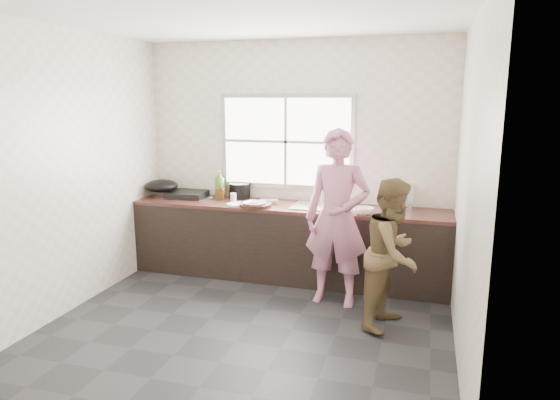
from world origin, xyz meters
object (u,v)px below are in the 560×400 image
(bowl_held, at_px, (332,209))
(pot_lid_left, at_px, (204,198))
(bowl_crabs, at_px, (363,212))
(black_pot, at_px, (240,191))
(pot_lid_right, at_px, (200,196))
(burner, at_px, (188,194))
(bowl_mince, at_px, (254,205))
(wok, at_px, (161,186))
(bottle_green, at_px, (220,183))
(glass_jar, at_px, (233,197))
(woman, at_px, (337,224))
(dish_rack, at_px, (396,195))
(plate_food, at_px, (237,204))
(person_side, at_px, (393,254))
(bottle_brown_short, at_px, (234,191))
(cutting_board, at_px, (256,205))
(bottle_brown_tall, at_px, (221,192))

(bowl_held, height_order, pot_lid_left, bowl_held)
(bowl_crabs, bearing_deg, black_pot, 164.07)
(pot_lid_right, bearing_deg, burner, -167.01)
(bowl_mince, bearing_deg, pot_lid_right, 155.84)
(bowl_crabs, xyz_separation_m, wok, (-2.49, 0.24, 0.11))
(black_pot, distance_m, bottle_green, 0.27)
(black_pot, relative_size, glass_jar, 2.56)
(woman, height_order, wok, woman)
(wok, xyz_separation_m, pot_lid_right, (0.45, 0.13, -0.13))
(burner, bearing_deg, bowl_mince, -19.07)
(bottle_green, height_order, dish_rack, bottle_green)
(plate_food, height_order, burner, burner)
(bowl_crabs, xyz_separation_m, glass_jar, (-1.54, 0.23, 0.02))
(plate_food, relative_size, dish_rack, 0.65)
(person_side, height_order, bowl_held, person_side)
(person_side, height_order, dish_rack, person_side)
(bowl_held, bearing_deg, wok, 173.65)
(plate_food, height_order, dish_rack, dish_rack)
(bottle_green, xyz_separation_m, pot_lid_right, (-0.24, -0.07, -0.16))
(woman, height_order, bowl_crabs, woman)
(bowl_held, xyz_separation_m, dish_rack, (0.63, 0.44, 0.10))
(glass_jar, bearing_deg, pot_lid_left, 172.70)
(bowl_held, xyz_separation_m, pot_lid_left, (-1.62, 0.28, -0.03))
(person_side, xyz_separation_m, plate_food, (-1.79, 0.76, 0.19))
(glass_jar, height_order, dish_rack, dish_rack)
(woman, relative_size, bowl_crabs, 9.41)
(bottle_brown_short, distance_m, pot_lid_left, 0.37)
(bowl_mince, height_order, pot_lid_right, bowl_mince)
(cutting_board, relative_size, bottle_brown_tall, 1.94)
(bowl_crabs, distance_m, black_pot, 1.60)
(dish_rack, bearing_deg, bowl_held, -147.75)
(bowl_held, relative_size, pot_lid_right, 0.88)
(black_pot, bearing_deg, bottle_brown_short, 180.00)
(person_side, height_order, glass_jar, person_side)
(glass_jar, bearing_deg, woman, -23.24)
(black_pot, relative_size, bottle_green, 0.75)
(bowl_crabs, distance_m, dish_rack, 0.54)
(bowl_held, height_order, wok, wok)
(bowl_held, bearing_deg, bowl_crabs, 0.00)
(plate_food, height_order, pot_lid_right, plate_food)
(bowl_crabs, height_order, bottle_green, bottle_green)
(bowl_held, xyz_separation_m, plate_food, (-1.10, 0.04, -0.02))
(bowl_crabs, relative_size, wok, 0.44)
(bowl_mince, xyz_separation_m, dish_rack, (1.50, 0.44, 0.10))
(dish_rack, bearing_deg, bowl_mince, -166.51)
(black_pot, bearing_deg, pot_lid_right, -172.49)
(woman, xyz_separation_m, plate_food, (-1.21, 0.38, 0.04))
(plate_food, height_order, glass_jar, glass_jar)
(bowl_crabs, relative_size, bottle_brown_short, 1.08)
(cutting_board, xyz_separation_m, black_pot, (-0.34, 0.41, 0.07))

